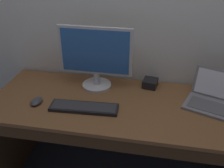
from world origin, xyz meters
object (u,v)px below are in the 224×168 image
external_monitor (96,58)px  external_drive_box (150,83)px  laptop_space_gray (213,99)px  wired_keyboard (84,107)px  computer_mouse (36,101)px

external_monitor → external_drive_box: external_monitor is taller
laptop_space_gray → external_monitor: size_ratio=0.77×
external_monitor → wired_keyboard: external_monitor is taller
wired_keyboard → external_drive_box: external_drive_box is taller
wired_keyboard → laptop_space_gray: bearing=13.9°
laptop_space_gray → external_drive_box: 0.45m
external_monitor → computer_mouse: external_monitor is taller
computer_mouse → external_monitor: bearing=44.4°
wired_keyboard → external_drive_box: size_ratio=4.08×
laptop_space_gray → computer_mouse: laptop_space_gray is taller
wired_keyboard → computer_mouse: bearing=179.3°
laptop_space_gray → external_monitor: 0.83m
computer_mouse → external_drive_box: bearing=30.9°
external_monitor → wired_keyboard: 0.37m
laptop_space_gray → computer_mouse: size_ratio=3.72×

